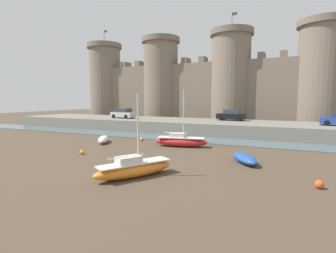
{
  "coord_description": "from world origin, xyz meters",
  "views": [
    {
      "loc": [
        10.18,
        -15.92,
        4.89
      ],
      "look_at": [
        0.53,
        4.52,
        2.5
      ],
      "focal_mm": 28.0,
      "sensor_mm": 36.0,
      "label": 1
    }
  ],
  "objects_px": {
    "mooring_buoy_mid_mud": "(142,139)",
    "mooring_buoy_near_shore": "(82,152)",
    "rowboat_foreground_right": "(103,139)",
    "sailboat_midflat_left": "(181,141)",
    "rowboat_near_channel_right": "(245,158)",
    "car_quay_east": "(231,115)",
    "mooring_buoy_off_centre": "(319,184)",
    "car_quay_centre_west": "(123,113)",
    "sailboat_foreground_centre": "(134,168)"
  },
  "relations": [
    {
      "from": "rowboat_foreground_right",
      "to": "mooring_buoy_off_centre",
      "type": "xyz_separation_m",
      "value": [
        20.4,
        -6.92,
        -0.16
      ]
    },
    {
      "from": "rowboat_near_channel_right",
      "to": "mooring_buoy_off_centre",
      "type": "height_order",
      "value": "rowboat_near_channel_right"
    },
    {
      "from": "car_quay_centre_west",
      "to": "car_quay_east",
      "type": "relative_size",
      "value": 1.0
    },
    {
      "from": "rowboat_foreground_right",
      "to": "mooring_buoy_mid_mud",
      "type": "distance_m",
      "value": 4.38
    },
    {
      "from": "rowboat_near_channel_right",
      "to": "car_quay_centre_west",
      "type": "height_order",
      "value": "car_quay_centre_west"
    },
    {
      "from": "car_quay_centre_west",
      "to": "car_quay_east",
      "type": "bearing_deg",
      "value": 10.12
    },
    {
      "from": "car_quay_centre_west",
      "to": "car_quay_east",
      "type": "height_order",
      "value": "same"
    },
    {
      "from": "mooring_buoy_near_shore",
      "to": "car_quay_east",
      "type": "relative_size",
      "value": 0.09
    },
    {
      "from": "mooring_buoy_near_shore",
      "to": "car_quay_centre_west",
      "type": "bearing_deg",
      "value": 114.74
    },
    {
      "from": "car_quay_centre_west",
      "to": "car_quay_east",
      "type": "distance_m",
      "value": 17.41
    },
    {
      "from": "sailboat_foreground_centre",
      "to": "car_quay_east",
      "type": "height_order",
      "value": "sailboat_foreground_centre"
    },
    {
      "from": "mooring_buoy_mid_mud",
      "to": "mooring_buoy_near_shore",
      "type": "distance_m",
      "value": 8.74
    },
    {
      "from": "mooring_buoy_near_shore",
      "to": "car_quay_centre_west",
      "type": "xyz_separation_m",
      "value": [
        -8.53,
        18.51,
        2.29
      ]
    },
    {
      "from": "mooring_buoy_off_centre",
      "to": "sailboat_foreground_centre",
      "type": "bearing_deg",
      "value": -166.46
    },
    {
      "from": "sailboat_foreground_centre",
      "to": "rowboat_foreground_right",
      "type": "relative_size",
      "value": 1.55
    },
    {
      "from": "rowboat_foreground_right",
      "to": "car_quay_centre_west",
      "type": "xyz_separation_m",
      "value": [
        -6.3,
        12.87,
        2.08
      ]
    },
    {
      "from": "rowboat_near_channel_right",
      "to": "car_quay_centre_west",
      "type": "bearing_deg",
      "value": 144.76
    },
    {
      "from": "rowboat_foreground_right",
      "to": "car_quay_east",
      "type": "height_order",
      "value": "car_quay_east"
    },
    {
      "from": "rowboat_near_channel_right",
      "to": "sailboat_midflat_left",
      "type": "height_order",
      "value": "sailboat_midflat_left"
    },
    {
      "from": "sailboat_midflat_left",
      "to": "car_quay_east",
      "type": "xyz_separation_m",
      "value": [
        2.14,
        14.39,
        1.9
      ]
    },
    {
      "from": "rowboat_foreground_right",
      "to": "mooring_buoy_mid_mud",
      "type": "xyz_separation_m",
      "value": [
        3.14,
        3.05,
        -0.2
      ]
    },
    {
      "from": "mooring_buoy_off_centre",
      "to": "car_quay_east",
      "type": "xyz_separation_m",
      "value": [
        -9.57,
        22.85,
        2.24
      ]
    },
    {
      "from": "mooring_buoy_near_shore",
      "to": "sailboat_foreground_centre",
      "type": "bearing_deg",
      "value": -25.61
    },
    {
      "from": "sailboat_foreground_centre",
      "to": "sailboat_midflat_left",
      "type": "bearing_deg",
      "value": 97.23
    },
    {
      "from": "mooring_buoy_mid_mud",
      "to": "car_quay_centre_west",
      "type": "height_order",
      "value": "car_quay_centre_west"
    },
    {
      "from": "rowboat_near_channel_right",
      "to": "mooring_buoy_near_shore",
      "type": "height_order",
      "value": "rowboat_near_channel_right"
    },
    {
      "from": "sailboat_foreground_centre",
      "to": "car_quay_centre_west",
      "type": "height_order",
      "value": "sailboat_foreground_centre"
    },
    {
      "from": "mooring_buoy_mid_mud",
      "to": "car_quay_east",
      "type": "height_order",
      "value": "car_quay_east"
    },
    {
      "from": "sailboat_foreground_centre",
      "to": "mooring_buoy_off_centre",
      "type": "relative_size",
      "value": 11.19
    },
    {
      "from": "mooring_buoy_off_centre",
      "to": "car_quay_east",
      "type": "height_order",
      "value": "car_quay_east"
    },
    {
      "from": "rowboat_near_channel_right",
      "to": "rowboat_foreground_right",
      "type": "distance_m",
      "value": 16.02
    },
    {
      "from": "mooring_buoy_near_shore",
      "to": "car_quay_centre_west",
      "type": "distance_m",
      "value": 20.5
    },
    {
      "from": "mooring_buoy_near_shore",
      "to": "car_quay_east",
      "type": "height_order",
      "value": "car_quay_east"
    },
    {
      "from": "mooring_buoy_off_centre",
      "to": "mooring_buoy_mid_mud",
      "type": "bearing_deg",
      "value": 149.99
    },
    {
      "from": "car_quay_east",
      "to": "car_quay_centre_west",
      "type": "bearing_deg",
      "value": -169.88
    },
    {
      "from": "rowboat_foreground_right",
      "to": "sailboat_midflat_left",
      "type": "relative_size",
      "value": 0.59
    },
    {
      "from": "mooring_buoy_near_shore",
      "to": "sailboat_midflat_left",
      "type": "bearing_deg",
      "value": 47.93
    },
    {
      "from": "rowboat_near_channel_right",
      "to": "sailboat_midflat_left",
      "type": "distance_m",
      "value": 8.27
    },
    {
      "from": "rowboat_near_channel_right",
      "to": "rowboat_foreground_right",
      "type": "height_order",
      "value": "rowboat_foreground_right"
    },
    {
      "from": "sailboat_midflat_left",
      "to": "rowboat_near_channel_right",
      "type": "bearing_deg",
      "value": -31.03
    },
    {
      "from": "sailboat_midflat_left",
      "to": "mooring_buoy_near_shore",
      "type": "height_order",
      "value": "sailboat_midflat_left"
    },
    {
      "from": "mooring_buoy_off_centre",
      "to": "car_quay_centre_west",
      "type": "height_order",
      "value": "car_quay_centre_west"
    },
    {
      "from": "rowboat_near_channel_right",
      "to": "sailboat_midflat_left",
      "type": "bearing_deg",
      "value": 148.97
    },
    {
      "from": "rowboat_near_channel_right",
      "to": "car_quay_east",
      "type": "height_order",
      "value": "car_quay_east"
    },
    {
      "from": "rowboat_near_channel_right",
      "to": "car_quay_centre_west",
      "type": "distance_m",
      "value": 27.12
    },
    {
      "from": "sailboat_foreground_centre",
      "to": "mooring_buoy_mid_mud",
      "type": "xyz_separation_m",
      "value": [
        -6.95,
        12.46,
        -0.36
      ]
    },
    {
      "from": "sailboat_midflat_left",
      "to": "mooring_buoy_mid_mud",
      "type": "xyz_separation_m",
      "value": [
        -5.56,
        1.52,
        -0.38
      ]
    },
    {
      "from": "car_quay_centre_west",
      "to": "rowboat_near_channel_right",
      "type": "bearing_deg",
      "value": -35.24
    },
    {
      "from": "mooring_buoy_near_shore",
      "to": "rowboat_near_channel_right",
      "type": "bearing_deg",
      "value": 12.11
    },
    {
      "from": "mooring_buoy_off_centre",
      "to": "rowboat_foreground_right",
      "type": "bearing_deg",
      "value": 161.26
    }
  ]
}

